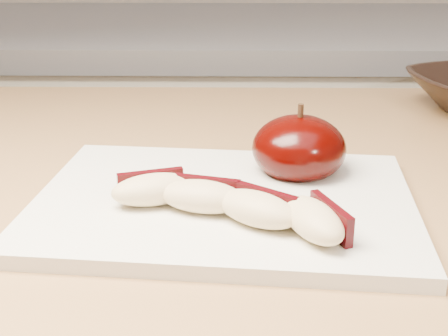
{
  "coord_description": "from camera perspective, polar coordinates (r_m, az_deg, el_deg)",
  "views": [
    {
      "loc": [
        -0.06,
        -0.06,
        1.12
      ],
      "look_at": [
        -0.07,
        0.41,
        0.94
      ],
      "focal_mm": 50.0,
      "sensor_mm": 36.0,
      "label": 1
    }
  ],
  "objects": [
    {
      "name": "apple_wedge_b",
      "position": [
        0.48,
        -1.99,
        -2.55
      ],
      "size": [
        0.07,
        0.05,
        0.02
      ],
      "rotation": [
        0.0,
        0.0,
        -0.26
      ],
      "color": "#D6BA87",
      "rests_on": "cutting_board"
    },
    {
      "name": "cutting_board",
      "position": [
        0.51,
        0.0,
        -3.24
      ],
      "size": [
        0.33,
        0.25,
        0.01
      ],
      "primitive_type": "cube",
      "rotation": [
        0.0,
        0.0,
        -0.09
      ],
      "color": "silver",
      "rests_on": "island_counter"
    },
    {
      "name": "back_cabinet",
      "position": [
        1.42,
        3.17,
        -5.87
      ],
      "size": [
        2.4,
        0.62,
        0.94
      ],
      "color": "silver",
      "rests_on": "ground"
    },
    {
      "name": "apple_half",
      "position": [
        0.56,
        6.86,
        1.8
      ],
      "size": [
        0.11,
        0.11,
        0.07
      ],
      "rotation": [
        0.0,
        0.0,
        0.41
      ],
      "color": "black",
      "rests_on": "cutting_board"
    },
    {
      "name": "apple_wedge_c",
      "position": [
        0.46,
        3.12,
        -3.69
      ],
      "size": [
        0.07,
        0.07,
        0.02
      ],
      "rotation": [
        0.0,
        0.0,
        -0.63
      ],
      "color": "#D6BA87",
      "rests_on": "cutting_board"
    },
    {
      "name": "apple_wedge_d",
      "position": [
        0.45,
        8.33,
        -4.69
      ],
      "size": [
        0.06,
        0.08,
        0.02
      ],
      "rotation": [
        0.0,
        0.0,
        -1.2
      ],
      "color": "#D6BA87",
      "rests_on": "cutting_board"
    },
    {
      "name": "apple_wedge_a",
      "position": [
        0.5,
        -6.44,
        -1.9
      ],
      "size": [
        0.07,
        0.05,
        0.02
      ],
      "rotation": [
        0.0,
        0.0,
        0.32
      ],
      "color": "#D6BA87",
      "rests_on": "cutting_board"
    }
  ]
}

